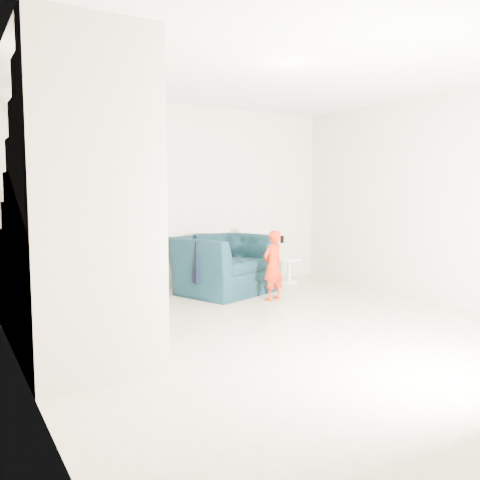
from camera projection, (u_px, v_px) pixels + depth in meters
name	position (u px, v px, depth m)	size (l,w,h in m)	color
floor	(287.00, 333.00, 5.21)	(5.50, 5.50, 0.00)	tan
ceiling	(289.00, 62.00, 4.95)	(5.50, 5.50, 0.00)	silver
back_wall	(177.00, 198.00, 7.44)	(5.00, 5.00, 0.00)	#C0B29C
left_wall	(18.00, 205.00, 3.81)	(5.50, 5.50, 0.00)	#C0B29C
right_wall	(450.00, 199.00, 6.34)	(5.50, 5.50, 0.00)	#C0B29C
armchair	(222.00, 265.00, 7.21)	(1.25, 1.10, 0.82)	black
toddler	(273.00, 265.00, 6.74)	(0.34, 0.22, 0.93)	#961304
side_table	(289.00, 266.00, 8.04)	(0.40, 0.40, 0.40)	white
staircase	(72.00, 247.00, 4.58)	(1.02, 3.03, 3.62)	#ADA089
cushion	(206.00, 246.00, 7.37)	(0.37, 0.11, 0.36)	black
throw	(190.00, 260.00, 6.87)	(0.05, 0.50, 0.57)	black
phone	(282.00, 239.00, 6.73)	(0.02, 0.05, 0.10)	black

